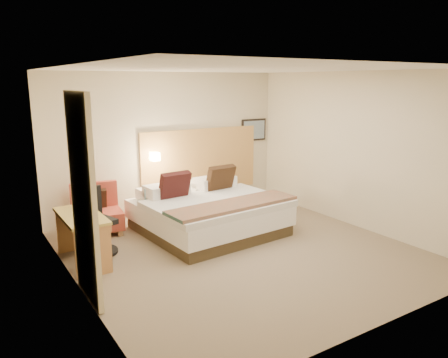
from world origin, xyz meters
TOP-DOWN VIEW (x-y plane):
  - floor at (0.00, 0.00)m, footprint 4.80×5.00m
  - ceiling at (0.00, 0.00)m, footprint 4.80×5.00m
  - wall_back at (0.00, 2.51)m, footprint 4.80×0.02m
  - wall_front at (0.00, -2.51)m, footprint 4.80×0.02m
  - wall_left at (-2.41, 0.00)m, footprint 0.02×5.00m
  - wall_right at (2.41, 0.00)m, footprint 0.02×5.00m
  - headboard_panel at (0.70, 2.47)m, footprint 2.60×0.04m
  - art_frame at (2.02, 2.48)m, footprint 0.62×0.03m
  - art_canvas at (2.02, 2.46)m, footprint 0.54×0.01m
  - lamp_arm at (-0.35, 2.42)m, footprint 0.02×0.12m
  - lamp_shade at (-0.35, 2.36)m, footprint 0.15×0.15m
  - curtain at (-2.36, -0.25)m, footprint 0.06×0.90m
  - bottle_a at (-0.87, 1.57)m, footprint 0.07×0.07m
  - menu_folder at (-0.71, 1.50)m, footprint 0.14×0.07m
  - bed at (0.03, 1.06)m, footprint 2.31×2.26m
  - lounge_chair at (-1.59, 2.02)m, footprint 0.88×0.79m
  - side_table at (-0.79, 1.54)m, footprint 0.56×0.56m
  - desk at (-2.11, 0.85)m, footprint 0.52×1.14m
  - desk_chair at (-1.88, 1.11)m, footprint 0.69×0.69m

SIDE VIEW (x-z plane):
  - floor at x=0.00m, z-range -0.02..0.00m
  - side_table at x=-0.79m, z-range 0.03..0.59m
  - lounge_chair at x=-1.59m, z-range -0.08..0.75m
  - bed at x=0.03m, z-range -0.19..0.88m
  - desk_chair at x=-1.88m, z-range -0.09..0.89m
  - desk at x=-2.11m, z-range 0.20..0.92m
  - bottle_a at x=-0.87m, z-range 0.56..0.76m
  - menu_folder at x=-0.71m, z-range 0.56..0.78m
  - headboard_panel at x=0.70m, z-range 0.30..1.60m
  - lamp_arm at x=-0.35m, z-range 1.14..1.16m
  - lamp_shade at x=-0.35m, z-range 1.07..1.22m
  - curtain at x=-2.36m, z-range 0.01..2.43m
  - wall_back at x=0.00m, z-range 0.00..2.70m
  - wall_front at x=0.00m, z-range 0.00..2.70m
  - wall_left at x=-2.41m, z-range 0.00..2.70m
  - wall_right at x=2.41m, z-range 0.00..2.70m
  - art_frame at x=2.02m, z-range 1.27..1.73m
  - art_canvas at x=2.02m, z-range 1.30..1.70m
  - ceiling at x=0.00m, z-range 2.70..2.72m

